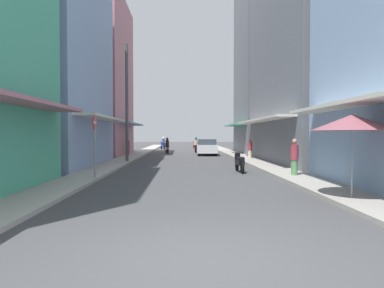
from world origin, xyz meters
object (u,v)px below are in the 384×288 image
Objects in this scene: motorbike_blue at (163,144)px; street_sign_no_entry at (95,138)px; motorbike_black at (239,162)px; parked_car at (207,147)px; motorbike_white at (167,146)px; pedestrian_midway at (250,149)px; motorbike_orange at (196,143)px; motorbike_maroon at (196,146)px; vendor_umbrella at (353,122)px; pedestrian_far at (128,147)px; utility_pole at (127,103)px; pedestrian_foreground at (294,158)px.

street_sign_no_entry reaches higher than motorbike_blue.
parked_car is (-0.58, 14.31, 0.24)m from motorbike_black.
motorbike_white reaches higher than pedestrian_midway.
street_sign_no_entry reaches higher than motorbike_orange.
vendor_umbrella is at bearing -82.80° from motorbike_maroon.
pedestrian_far is 0.60× the size of street_sign_no_entry.
motorbike_white is at bearing -105.49° from motorbike_orange.
parked_car is at bearing 55.40° from utility_pole.
street_sign_no_entry is (0.10, -8.74, -2.24)m from utility_pole.
motorbike_maroon is 1.18× the size of pedestrian_midway.
motorbike_black is 9.34m from utility_pole.
utility_pole is at bearing -81.43° from pedestrian_far.
pedestrian_far is 7.50m from utility_pole.
parked_car is at bearing -68.99° from motorbike_blue.
pedestrian_foreground is at bearing -71.73° from motorbike_white.
pedestrian_midway reaches higher than motorbike_black.
street_sign_no_entry reaches higher than motorbike_black.
pedestrian_far is (-7.46, 12.53, 0.29)m from motorbike_black.
parked_car is 22.07m from vendor_umbrella.
street_sign_no_entry is (-8.25, 4.64, -0.48)m from vendor_umbrella.
motorbike_white is 1.13× the size of pedestrian_far.
motorbike_black is at bearing 24.76° from street_sign_no_entry.
vendor_umbrella is (7.15, -34.04, 1.49)m from motorbike_blue.
motorbike_maroon is 0.43× the size of parked_car.
street_sign_no_entry is (-4.90, -21.82, 1.01)m from motorbike_maroon.
motorbike_white reaches higher than parked_car.
motorbike_maroon and motorbike_blue have the same top height.
street_sign_no_entry is at bearing -175.59° from pedestrian_foreground.
parked_car is 16.79m from pedestrian_foreground.
utility_pole is at bearing -103.25° from motorbike_orange.
utility_pole reaches higher than motorbike_blue.
pedestrian_foreground reaches higher than motorbike_orange.
motorbike_black is 1.14× the size of pedestrian_far.
utility_pole reaches higher than pedestrian_foreground.
motorbike_white is at bearing 145.28° from parked_car.
motorbike_white is at bearing -145.35° from motorbike_maroon.
vendor_umbrella reaches higher than pedestrian_midway.
utility_pole is (-5.39, -22.88, 3.26)m from motorbike_orange.
pedestrian_far reaches higher than motorbike_black.
motorbike_black is (1.45, -18.89, -0.20)m from motorbike_maroon.
pedestrian_midway reaches higher than parked_car.
pedestrian_far is at bearing -111.60° from motorbike_orange.
pedestrian_foreground is at bearing -91.21° from pedestrian_midway.
motorbike_black is 14.32m from parked_car.
motorbike_white reaches higher than motorbike_black.
pedestrian_far is (-2.20, -13.95, 0.08)m from motorbike_blue.
motorbike_orange is at bearing 76.75° from utility_pole.
pedestrian_far reaches higher than pedestrian_midway.
utility_pole reaches higher than motorbike_black.
motorbike_white is 11.75m from utility_pole.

